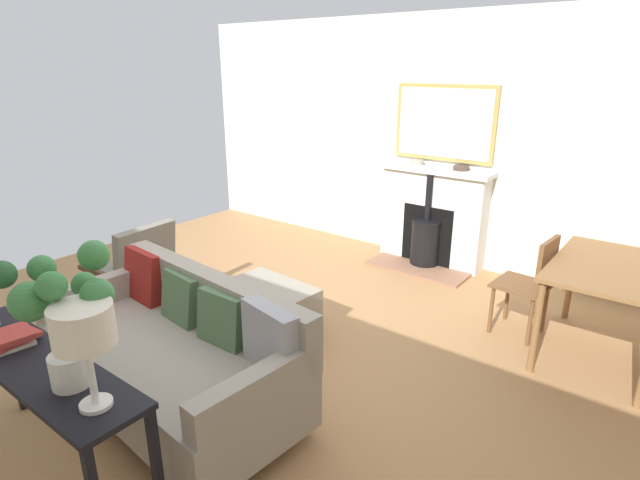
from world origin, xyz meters
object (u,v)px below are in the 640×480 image
at_px(console_table, 37,377).
at_px(sofa, 176,353).
at_px(dining_table, 611,278).
at_px(table_lamp_far_end, 83,329).
at_px(potted_plant, 59,303).
at_px(dining_chair_near_fireplace, 533,279).
at_px(armchair_accent, 137,263).
at_px(mantel_bowl_far, 461,168).
at_px(mantel_bowl_near, 417,162).
at_px(book_stack, 11,339).
at_px(fireplace, 431,221).
at_px(ottoman, 267,306).

bearing_deg(console_table, sofa, 179.50).
xyz_separation_m(console_table, dining_table, (-3.12, 2.10, 0.02)).
height_order(table_lamp_far_end, potted_plant, potted_plant).
relative_size(console_table, dining_table, 1.35).
bearing_deg(dining_chair_near_fireplace, armchair_accent, -61.13).
relative_size(mantel_bowl_far, armchair_accent, 0.20).
xyz_separation_m(mantel_bowl_near, potted_plant, (4.16, 0.40, 0.03)).
bearing_deg(dining_table, armchair_accent, -64.82).
bearing_deg(potted_plant, sofa, -156.58).
bearing_deg(mantel_bowl_far, console_table, -6.29).
distance_m(mantel_bowl_far, dining_chair_near_fireplace, 1.65).
relative_size(book_stack, dining_table, 0.23).
distance_m(armchair_accent, book_stack, 1.90).
xyz_separation_m(armchair_accent, table_lamp_far_end, (1.48, 1.98, 0.66)).
distance_m(potted_plant, dining_table, 3.59).
bearing_deg(fireplace, dining_chair_near_fireplace, 53.44).
height_order(console_table, book_stack, book_stack).
bearing_deg(console_table, ottoman, -175.24).
distance_m(armchair_accent, console_table, 2.05).
relative_size(mantel_bowl_far, ottoman, 0.21).
xyz_separation_m(ottoman, potted_plant, (1.83, 0.51, 0.89)).
distance_m(fireplace, ottoman, 2.33).
bearing_deg(fireplace, dining_table, 61.99).
distance_m(fireplace, armchair_accent, 3.10).
height_order(ottoman, armchair_accent, armchair_accent).
distance_m(mantel_bowl_near, sofa, 3.44).
distance_m(ottoman, console_table, 1.89).
distance_m(mantel_bowl_near, table_lamp_far_end, 4.23).
distance_m(mantel_bowl_far, table_lamp_far_end, 4.18).
bearing_deg(potted_plant, table_lamp_far_end, 84.97).
relative_size(armchair_accent, table_lamp_far_end, 1.69).
bearing_deg(ottoman, table_lamp_far_end, 21.72).
distance_m(book_stack, dining_table, 3.90).
bearing_deg(fireplace, table_lamp_far_end, 5.34).
relative_size(sofa, dining_chair_near_fireplace, 2.27).
xyz_separation_m(table_lamp_far_end, potted_plant, (-0.02, -0.23, 0.04)).
distance_m(mantel_bowl_near, console_table, 4.21).
bearing_deg(console_table, mantel_bowl_far, 173.71).
distance_m(mantel_bowl_near, potted_plant, 4.18).
bearing_deg(potted_plant, ottoman, -164.40).
bearing_deg(mantel_bowl_near, console_table, 0.62).
bearing_deg(sofa, console_table, -0.50).
bearing_deg(fireplace, armchair_accent, -31.03).
xyz_separation_m(mantel_bowl_near, sofa, (3.36, 0.05, -0.75)).
relative_size(console_table, book_stack, 5.89).
height_order(mantel_bowl_far, book_stack, mantel_bowl_far).
xyz_separation_m(fireplace, book_stack, (4.13, -0.44, 0.27)).
height_order(mantel_bowl_near, potted_plant, potted_plant).
xyz_separation_m(mantel_bowl_far, book_stack, (4.18, -0.71, -0.35)).
height_order(mantel_bowl_far, table_lamp_far_end, table_lamp_far_end).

